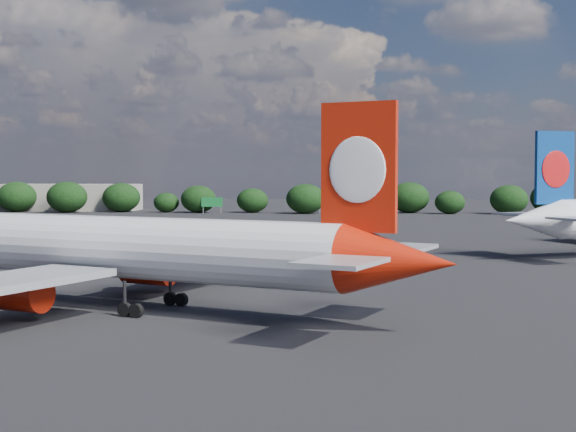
{
  "coord_description": "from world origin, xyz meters",
  "views": [
    {
      "loc": [
        20.46,
        -46.16,
        11.06
      ],
      "look_at": [
        16.0,
        12.0,
        8.0
      ],
      "focal_mm": 50.0,
      "sensor_mm": 36.0,
      "label": 1
    }
  ],
  "objects": [
    {
      "name": "highway_sign",
      "position": [
        -18.0,
        176.0,
        3.13
      ],
      "size": [
        6.0,
        0.3,
        4.5
      ],
      "color": "#15692C",
      "rests_on": "ground"
    },
    {
      "name": "billboard_yellow",
      "position": [
        12.0,
        182.0,
        3.87
      ],
      "size": [
        5.0,
        0.3,
        5.5
      ],
      "color": "gold",
      "rests_on": "ground"
    },
    {
      "name": "ground",
      "position": [
        0.0,
        60.0,
        0.0
      ],
      "size": [
        500.0,
        500.0,
        0.0
      ],
      "primitive_type": "plane",
      "color": "black",
      "rests_on": "ground"
    },
    {
      "name": "horizon_treeline",
      "position": [
        3.86,
        180.25,
        4.08
      ],
      "size": [
        203.2,
        16.31,
        8.96
      ],
      "color": "black",
      "rests_on": "ground"
    },
    {
      "name": "terminal_building",
      "position": [
        -65.0,
        192.0,
        4.0
      ],
      "size": [
        42.0,
        16.0,
        8.0
      ],
      "color": "gray",
      "rests_on": "ground"
    },
    {
      "name": "qantas_airliner",
      "position": [
        4.0,
        17.24,
        4.9
      ],
      "size": [
        47.29,
        45.54,
        16.09
      ],
      "color": "white",
      "rests_on": "ground"
    }
  ]
}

